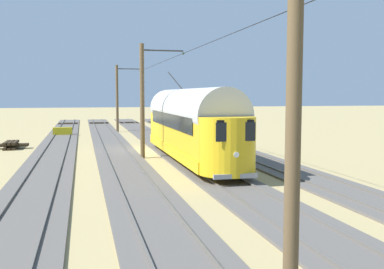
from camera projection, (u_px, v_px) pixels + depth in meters
ground_plane at (144, 151)px, 31.73m from camera, size 220.00×220.00×0.00m
track_streetcar_siding at (225, 147)px, 33.46m from camera, size 2.80×80.00×0.18m
track_adjacent_siding at (171, 149)px, 32.50m from camera, size 2.80×80.00×0.18m
track_third_siding at (115, 150)px, 31.55m from camera, size 2.80×80.00×0.18m
track_outer_siding at (55, 152)px, 30.60m from camera, size 2.80×80.00×0.18m
vintage_streetcar at (190, 123)px, 26.75m from camera, size 2.65×16.73×5.46m
catenary_pole_foreground at (118, 97)px, 47.63m from camera, size 2.82×0.28×7.06m
catenary_pole_mid_near at (143, 99)px, 27.77m from camera, size 2.82×0.28×7.06m
catenary_pole_mid_far at (298, 109)px, 7.91m from camera, size 2.82×0.28×7.06m
overhead_wire_run at (180, 54)px, 28.81m from camera, size 2.61×45.04×0.18m
spare_tie_stack at (11, 145)px, 32.91m from camera, size 2.40×2.40×0.54m
track_end_bumper at (63, 131)px, 43.42m from camera, size 1.80×0.60×0.80m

